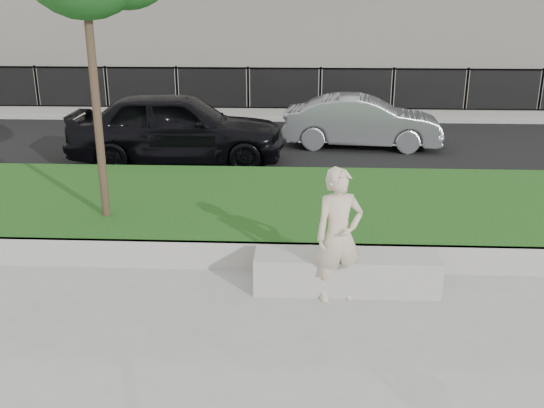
# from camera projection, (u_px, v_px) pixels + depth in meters

# --- Properties ---
(ground) EXTENTS (90.00, 90.00, 0.00)m
(ground) POSITION_uv_depth(u_px,v_px,m) (214.00, 304.00, 7.45)
(ground) COLOR gray
(ground) RESTS_ON ground
(grass_bank) EXTENTS (34.00, 4.00, 0.40)m
(grass_bank) POSITION_uv_depth(u_px,v_px,m) (238.00, 209.00, 10.22)
(grass_bank) COLOR black
(grass_bank) RESTS_ON ground
(grass_kerb) EXTENTS (34.00, 0.08, 0.40)m
(grass_kerb) POSITION_uv_depth(u_px,v_px,m) (224.00, 256.00, 8.37)
(grass_kerb) COLOR #9A9890
(grass_kerb) RESTS_ON ground
(street) EXTENTS (34.00, 7.00, 0.04)m
(street) POSITION_uv_depth(u_px,v_px,m) (260.00, 145.00, 15.48)
(street) COLOR black
(street) RESTS_ON ground
(far_pavement) EXTENTS (34.00, 3.00, 0.12)m
(far_pavement) POSITION_uv_depth(u_px,v_px,m) (269.00, 112.00, 19.72)
(far_pavement) COLOR gray
(far_pavement) RESTS_ON ground
(iron_fence) EXTENTS (32.00, 0.30, 1.50)m
(iron_fence) POSITION_uv_depth(u_px,v_px,m) (268.00, 102.00, 18.62)
(iron_fence) COLOR slate
(iron_fence) RESTS_ON far_pavement
(stone_bench) EXTENTS (2.35, 0.59, 0.48)m
(stone_bench) POSITION_uv_depth(u_px,v_px,m) (346.00, 272.00, 7.78)
(stone_bench) COLOR #9A9890
(stone_bench) RESTS_ON ground
(man) EXTENTS (0.72, 0.59, 1.69)m
(man) POSITION_uv_depth(u_px,v_px,m) (338.00, 235.00, 7.35)
(man) COLOR beige
(man) RESTS_ON ground
(book) EXTENTS (0.29, 0.25, 0.03)m
(book) POSITION_uv_depth(u_px,v_px,m) (347.00, 255.00, 7.65)
(book) COLOR white
(book) RESTS_ON stone_bench
(car_dark) EXTENTS (4.84, 2.13, 1.62)m
(car_dark) POSITION_uv_depth(u_px,v_px,m) (177.00, 127.00, 13.47)
(car_dark) COLOR black
(car_dark) RESTS_ON street
(car_silver) EXTENTS (3.95, 1.68, 1.27)m
(car_silver) POSITION_uv_depth(u_px,v_px,m) (362.00, 122.00, 15.00)
(car_silver) COLOR gray
(car_silver) RESTS_ON street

